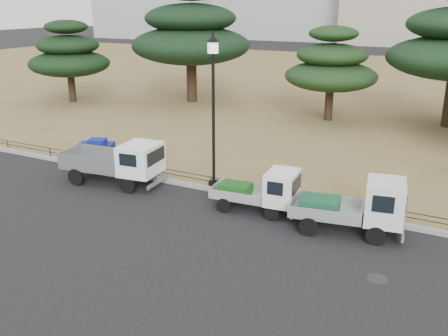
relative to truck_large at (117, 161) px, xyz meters
The scene contains 13 objects.
ground 5.11m from the truck_large, 17.47° to the right, with size 220.00×220.00×0.00m, color black.
lawn 29.50m from the truck_large, 80.69° to the left, with size 120.00×56.00×0.15m, color olive.
curb 4.99m from the truck_large, 12.96° to the left, with size 120.00×0.25×0.16m, color gray.
truck_large is the anchor object (origin of this frame).
truck_kei_front 6.52m from the truck_large, ahead, with size 3.21×1.57×1.65m.
truck_kei_rear 9.96m from the truck_large, ahead, with size 3.81×2.10×1.89m.
street_lamp 5.16m from the truck_large, 20.08° to the left, with size 0.54×0.54×5.99m.
pipe_fence 4.97m from the truck_large, 14.66° to the left, with size 38.00×0.04×0.40m.
tarp_pile 3.40m from the truck_large, 147.23° to the left, with size 1.96×1.72×1.09m.
manhole 11.63m from the truck_large, 13.48° to the right, with size 0.60×0.60×0.01m, color #2D2D30.
pine_west_far 18.90m from the truck_large, 139.39° to the left, with size 5.89×5.89×5.95m.
pine_west_near 18.18m from the truck_large, 111.10° to the left, with size 8.67×8.67×8.67m.
pine_center_left 16.04m from the truck_large, 73.34° to the left, with size 5.73×5.73×5.82m.
Camera 1 is at (8.38, -13.96, 7.34)m, focal length 40.00 mm.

